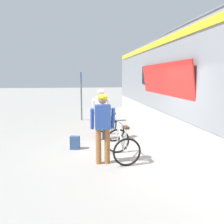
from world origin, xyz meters
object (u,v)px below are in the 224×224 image
bicycle_near_silver (122,144)px  platform_sign_post (81,88)px  bicycle_far_white (111,127)px  cyclist_near_in_blue (103,123)px  cyclist_far_in_white (101,110)px  backpack_on_platform (75,143)px

bicycle_near_silver → platform_sign_post: 6.04m
bicycle_far_white → platform_sign_post: platform_sign_post is taller
cyclist_near_in_blue → cyclist_far_in_white: 2.26m
backpack_on_platform → platform_sign_post: size_ratio=0.17×
cyclist_near_in_blue → platform_sign_post: platform_sign_post is taller
cyclist_near_in_blue → backpack_on_platform: (-0.72, 1.29, -0.85)m
bicycle_near_silver → backpack_on_platform: (-1.25, 1.05, -0.20)m
bicycle_far_white → backpack_on_platform: bearing=-137.0°
cyclist_far_in_white → backpack_on_platform: 1.57m
bicycle_near_silver → bicycle_far_white: size_ratio=0.98×
bicycle_far_white → platform_sign_post: bearing=105.4°
cyclist_far_in_white → bicycle_near_silver: (0.36, -2.02, -0.65)m
cyclist_near_in_blue → cyclist_far_in_white: same height
cyclist_near_in_blue → backpack_on_platform: bearing=119.2°
bicycle_far_white → platform_sign_post: 3.93m
bicycle_far_white → cyclist_near_in_blue: bearing=-102.3°
cyclist_far_in_white → backpack_on_platform: bearing=-132.6°
backpack_on_platform → platform_sign_post: bearing=98.8°
bicycle_far_white → platform_sign_post: size_ratio=0.47×
cyclist_near_in_blue → platform_sign_post: size_ratio=0.73×
cyclist_far_in_white → cyclist_near_in_blue: bearing=-94.3°
backpack_on_platform → bicycle_near_silver: bearing=-28.0°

